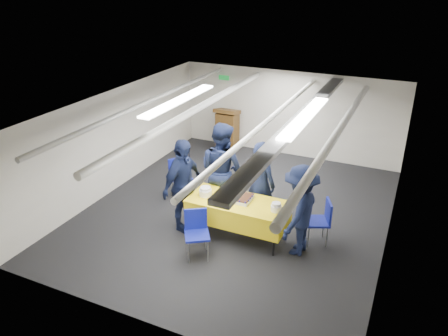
# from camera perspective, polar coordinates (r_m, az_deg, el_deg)

# --- Properties ---
(ground) EXTENTS (7.00, 7.00, 0.00)m
(ground) POSITION_cam_1_polar(r_m,az_deg,el_deg) (9.32, 1.72, -5.65)
(ground) COLOR black
(ground) RESTS_ON ground
(room_shell) EXTENTS (6.00, 7.00, 2.30)m
(room_shell) POSITION_cam_1_polar(r_m,az_deg,el_deg) (8.88, 3.46, 5.62)
(room_shell) COLOR silver
(room_shell) RESTS_ON ground
(serving_table) EXTENTS (1.88, 0.84, 0.77)m
(serving_table) POSITION_cam_1_polar(r_m,az_deg,el_deg) (8.21, 1.86, -5.64)
(serving_table) COLOR black
(serving_table) RESTS_ON ground
(sheet_cake) EXTENTS (0.53, 0.41, 0.09)m
(sheet_cake) POSITION_cam_1_polar(r_m,az_deg,el_deg) (8.14, 1.82, -3.84)
(sheet_cake) COLOR white
(sheet_cake) RESTS_ON serving_table
(plate_stack_left) EXTENTS (0.24, 0.24, 0.17)m
(plate_stack_left) POSITION_cam_1_polar(r_m,az_deg,el_deg) (8.27, -2.44, -3.11)
(plate_stack_left) COLOR white
(plate_stack_left) RESTS_ON serving_table
(plate_stack_right) EXTENTS (0.19, 0.19, 0.16)m
(plate_stack_right) POSITION_cam_1_polar(r_m,az_deg,el_deg) (7.81, 6.83, -5.11)
(plate_stack_right) COLOR white
(plate_stack_right) RESTS_ON serving_table
(podium) EXTENTS (0.62, 0.53, 1.25)m
(podium) POSITION_cam_1_polar(r_m,az_deg,el_deg) (12.19, 0.44, 5.04)
(podium) COLOR brown
(podium) RESTS_ON ground
(chair_near) EXTENTS (0.58, 0.58, 0.87)m
(chair_near) POSITION_cam_1_polar(r_m,az_deg,el_deg) (7.75, -3.63, -7.90)
(chair_near) COLOR gray
(chair_near) RESTS_ON ground
(chair_right) EXTENTS (0.55, 0.55, 0.87)m
(chair_right) POSITION_cam_1_polar(r_m,az_deg,el_deg) (8.25, 12.69, -6.34)
(chair_right) COLOR gray
(chair_right) RESTS_ON ground
(chair_left) EXTENTS (0.59, 0.59, 0.87)m
(chair_left) POSITION_cam_1_polar(r_m,az_deg,el_deg) (9.78, -5.89, -0.71)
(chair_left) COLOR gray
(chair_left) RESTS_ON ground
(sailor_a) EXTENTS (0.72, 0.56, 1.76)m
(sailor_a) POSITION_cam_1_polar(r_m,az_deg,el_deg) (8.53, 4.79, -2.04)
(sailor_a) COLOR black
(sailor_a) RESTS_ON ground
(sailor_b) EXTENTS (1.11, 0.95, 1.98)m
(sailor_b) POSITION_cam_1_polar(r_m,az_deg,el_deg) (8.83, -0.34, -0.18)
(sailor_b) COLOR black
(sailor_b) RESTS_ON ground
(sailor_c) EXTENTS (0.61, 1.15, 1.87)m
(sailor_c) POSITION_cam_1_polar(r_m,az_deg,el_deg) (8.34, -5.40, -2.31)
(sailor_c) COLOR black
(sailor_c) RESTS_ON ground
(sailor_d) EXTENTS (0.74, 1.15, 1.69)m
(sailor_d) POSITION_cam_1_polar(r_m,az_deg,el_deg) (7.76, 9.88, -5.50)
(sailor_d) COLOR black
(sailor_d) RESTS_ON ground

